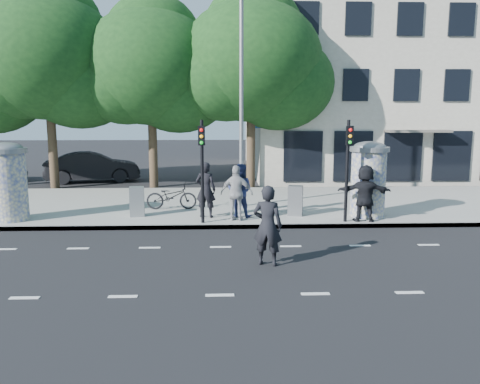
{
  "coord_description": "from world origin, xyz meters",
  "views": [
    {
      "loc": [
        0.08,
        -11.44,
        3.7
      ],
      "look_at": [
        0.63,
        3.5,
        1.24
      ],
      "focal_mm": 35.0,
      "sensor_mm": 36.0,
      "label": 1
    }
  ],
  "objects_px": {
    "cabinet_left": "(137,202)",
    "ped_f": "(365,193)",
    "ad_column_right": "(368,177)",
    "bicycle": "(172,196)",
    "car_mid": "(93,167)",
    "traffic_pole_near": "(202,161)",
    "traffic_pole_far": "(348,160)",
    "ped_c": "(240,190)",
    "man_road": "(268,226)",
    "cabinet_right": "(295,201)",
    "ped_e": "(237,193)",
    "street_lamp": "(241,86)",
    "ad_column_left": "(8,180)"
  },
  "relations": [
    {
      "from": "ad_column_right",
      "to": "bicycle",
      "type": "xyz_separation_m",
      "value": [
        -7.08,
        1.47,
        -0.89
      ]
    },
    {
      "from": "man_road",
      "to": "car_mid",
      "type": "xyz_separation_m",
      "value": [
        -8.38,
        15.08,
        -0.17
      ]
    },
    {
      "from": "ad_column_right",
      "to": "street_lamp",
      "type": "distance_m",
      "value": 5.81
    },
    {
      "from": "man_road",
      "to": "cabinet_left",
      "type": "xyz_separation_m",
      "value": [
        -4.14,
        5.18,
        -0.33
      ]
    },
    {
      "from": "bicycle",
      "to": "cabinet_right",
      "type": "xyz_separation_m",
      "value": [
        4.54,
        -1.29,
        0.04
      ]
    },
    {
      "from": "traffic_pole_near",
      "to": "cabinet_right",
      "type": "distance_m",
      "value": 3.76
    },
    {
      "from": "street_lamp",
      "to": "ped_f",
      "type": "xyz_separation_m",
      "value": [
        4.05,
        -2.75,
        -3.68
      ]
    },
    {
      "from": "ped_e",
      "to": "ped_f",
      "type": "relative_size",
      "value": 0.98
    },
    {
      "from": "ped_e",
      "to": "man_road",
      "type": "bearing_deg",
      "value": 111.21
    },
    {
      "from": "ped_e",
      "to": "man_road",
      "type": "relative_size",
      "value": 0.94
    },
    {
      "from": "traffic_pole_near",
      "to": "bicycle",
      "type": "distance_m",
      "value": 3.13
    },
    {
      "from": "ped_f",
      "to": "man_road",
      "type": "height_order",
      "value": "ped_f"
    },
    {
      "from": "street_lamp",
      "to": "ped_c",
      "type": "distance_m",
      "value": 4.16
    },
    {
      "from": "man_road",
      "to": "cabinet_right",
      "type": "height_order",
      "value": "man_road"
    },
    {
      "from": "ad_column_left",
      "to": "man_road",
      "type": "distance_m",
      "value": 9.63
    },
    {
      "from": "traffic_pole_near",
      "to": "ped_c",
      "type": "height_order",
      "value": "traffic_pole_near"
    },
    {
      "from": "ad_column_right",
      "to": "traffic_pole_near",
      "type": "bearing_deg",
      "value": -171.11
    },
    {
      "from": "ad_column_right",
      "to": "bicycle",
      "type": "distance_m",
      "value": 7.29
    },
    {
      "from": "ped_c",
      "to": "man_road",
      "type": "bearing_deg",
      "value": 115.95
    },
    {
      "from": "ped_c",
      "to": "ad_column_left",
      "type": "bearing_deg",
      "value": 22.01
    },
    {
      "from": "ad_column_left",
      "to": "ped_c",
      "type": "height_order",
      "value": "ad_column_left"
    },
    {
      "from": "traffic_pole_far",
      "to": "ped_e",
      "type": "xyz_separation_m",
      "value": [
        -3.66,
        0.34,
        -1.14
      ]
    },
    {
      "from": "ped_c",
      "to": "ped_f",
      "type": "distance_m",
      "value": 4.27
    },
    {
      "from": "traffic_pole_far",
      "to": "car_mid",
      "type": "distance_m",
      "value": 15.95
    },
    {
      "from": "cabinet_left",
      "to": "man_road",
      "type": "bearing_deg",
      "value": -58.89
    },
    {
      "from": "traffic_pole_near",
      "to": "cabinet_left",
      "type": "relative_size",
      "value": 3.23
    },
    {
      "from": "bicycle",
      "to": "cabinet_right",
      "type": "bearing_deg",
      "value": -106.34
    },
    {
      "from": "car_mid",
      "to": "street_lamp",
      "type": "bearing_deg",
      "value": -150.11
    },
    {
      "from": "cabinet_left",
      "to": "cabinet_right",
      "type": "relative_size",
      "value": 0.98
    },
    {
      "from": "ad_column_left",
      "to": "ped_c",
      "type": "distance_m",
      "value": 7.89
    },
    {
      "from": "car_mid",
      "to": "man_road",
      "type": "bearing_deg",
      "value": -165.29
    },
    {
      "from": "bicycle",
      "to": "cabinet_left",
      "type": "xyz_separation_m",
      "value": [
        -1.09,
        -1.21,
        0.03
      ]
    },
    {
      "from": "cabinet_left",
      "to": "ped_f",
      "type": "bearing_deg",
      "value": -15.33
    },
    {
      "from": "ped_f",
      "to": "bicycle",
      "type": "bearing_deg",
      "value": -12.17
    },
    {
      "from": "street_lamp",
      "to": "car_mid",
      "type": "relative_size",
      "value": 1.58
    },
    {
      "from": "traffic_pole_far",
      "to": "ped_c",
      "type": "distance_m",
      "value": 3.83
    },
    {
      "from": "car_mid",
      "to": "bicycle",
      "type": "bearing_deg",
      "value": -162.86
    },
    {
      "from": "traffic_pole_far",
      "to": "bicycle",
      "type": "height_order",
      "value": "traffic_pole_far"
    },
    {
      "from": "ped_e",
      "to": "cabinet_left",
      "type": "bearing_deg",
      "value": -0.17
    },
    {
      "from": "ped_c",
      "to": "man_road",
      "type": "height_order",
      "value": "ped_c"
    },
    {
      "from": "ped_f",
      "to": "ad_column_right",
      "type": "bearing_deg",
      "value": -106.85
    },
    {
      "from": "ped_f",
      "to": "man_road",
      "type": "relative_size",
      "value": 0.96
    },
    {
      "from": "ped_f",
      "to": "bicycle",
      "type": "relative_size",
      "value": 1.02
    },
    {
      "from": "traffic_pole_near",
      "to": "traffic_pole_far",
      "type": "distance_m",
      "value": 4.8
    },
    {
      "from": "street_lamp",
      "to": "cabinet_right",
      "type": "distance_m",
      "value": 4.84
    },
    {
      "from": "bicycle",
      "to": "cabinet_right",
      "type": "relative_size",
      "value": 1.76
    },
    {
      "from": "ped_e",
      "to": "traffic_pole_far",
      "type": "bearing_deg",
      "value": -172.42
    },
    {
      "from": "traffic_pole_far",
      "to": "ped_f",
      "type": "xyz_separation_m",
      "value": [
        0.65,
        0.09,
        -1.12
      ]
    },
    {
      "from": "ad_column_right",
      "to": "man_road",
      "type": "bearing_deg",
      "value": -129.27
    },
    {
      "from": "cabinet_left",
      "to": "ad_column_left",
      "type": "bearing_deg",
      "value": 178.57
    }
  ]
}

